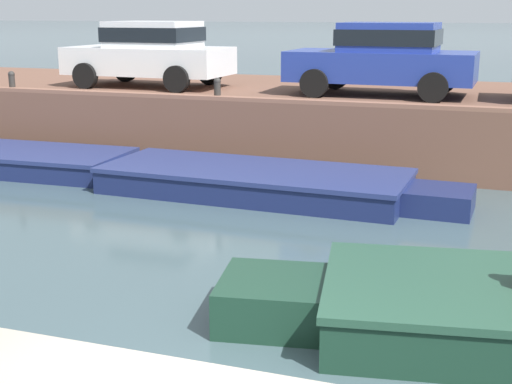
{
  "coord_description": "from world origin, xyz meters",
  "views": [
    {
      "loc": [
        1.79,
        -3.96,
        3.2
      ],
      "look_at": [
        -0.71,
        3.33,
        1.24
      ],
      "focal_mm": 50.0,
      "sensor_mm": 36.0,
      "label": 1
    }
  ],
  "objects_px": {
    "boat_moored_west_navy": "(21,160)",
    "mooring_bollard_west": "(12,80)",
    "car_leftmost_white": "(150,51)",
    "car_left_inner_blue": "(384,56)",
    "mooring_bollard_mid": "(217,88)",
    "boat_moored_central_navy": "(268,183)"
  },
  "relations": [
    {
      "from": "boat_moored_west_navy",
      "to": "mooring_bollard_west",
      "type": "height_order",
      "value": "mooring_bollard_west"
    },
    {
      "from": "boat_moored_west_navy",
      "to": "car_leftmost_white",
      "type": "height_order",
      "value": "car_leftmost_white"
    },
    {
      "from": "boat_moored_west_navy",
      "to": "car_left_inner_blue",
      "type": "relative_size",
      "value": 1.49
    },
    {
      "from": "boat_moored_west_navy",
      "to": "car_left_inner_blue",
      "type": "bearing_deg",
      "value": 27.05
    },
    {
      "from": "mooring_bollard_west",
      "to": "mooring_bollard_mid",
      "type": "distance_m",
      "value": 5.07
    },
    {
      "from": "car_left_inner_blue",
      "to": "mooring_bollard_mid",
      "type": "xyz_separation_m",
      "value": [
        -3.13,
        -1.8,
        -0.61
      ]
    },
    {
      "from": "car_leftmost_white",
      "to": "mooring_bollard_mid",
      "type": "bearing_deg",
      "value": -36.46
    },
    {
      "from": "boat_moored_central_navy",
      "to": "mooring_bollard_mid",
      "type": "distance_m",
      "value": 3.02
    },
    {
      "from": "boat_moored_central_navy",
      "to": "car_left_inner_blue",
      "type": "xyz_separation_m",
      "value": [
        1.37,
        3.79,
        2.04
      ]
    },
    {
      "from": "car_leftmost_white",
      "to": "mooring_bollard_west",
      "type": "xyz_separation_m",
      "value": [
        -2.64,
        -1.8,
        -0.61
      ]
    },
    {
      "from": "boat_moored_central_navy",
      "to": "car_leftmost_white",
      "type": "relative_size",
      "value": 1.69
    },
    {
      "from": "car_left_inner_blue",
      "to": "car_leftmost_white",
      "type": "bearing_deg",
      "value": -180.0
    },
    {
      "from": "boat_moored_west_navy",
      "to": "mooring_bollard_mid",
      "type": "distance_m",
      "value": 4.32
    },
    {
      "from": "mooring_bollard_mid",
      "to": "mooring_bollard_west",
      "type": "bearing_deg",
      "value": 180.0
    },
    {
      "from": "boat_moored_central_navy",
      "to": "car_left_inner_blue",
      "type": "distance_m",
      "value": 4.52
    },
    {
      "from": "boat_moored_central_navy",
      "to": "car_left_inner_blue",
      "type": "relative_size",
      "value": 1.65
    },
    {
      "from": "boat_moored_west_navy",
      "to": "boat_moored_central_navy",
      "type": "height_order",
      "value": "boat_moored_central_navy"
    },
    {
      "from": "mooring_bollard_west",
      "to": "mooring_bollard_mid",
      "type": "bearing_deg",
      "value": 0.0
    },
    {
      "from": "boat_moored_west_navy",
      "to": "boat_moored_central_navy",
      "type": "distance_m",
      "value": 5.47
    },
    {
      "from": "car_left_inner_blue",
      "to": "boat_moored_west_navy",
      "type": "bearing_deg",
      "value": -152.95
    },
    {
      "from": "car_leftmost_white",
      "to": "mooring_bollard_west",
      "type": "relative_size",
      "value": 8.76
    },
    {
      "from": "boat_moored_west_navy",
      "to": "car_leftmost_white",
      "type": "bearing_deg",
      "value": 69.98
    }
  ]
}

